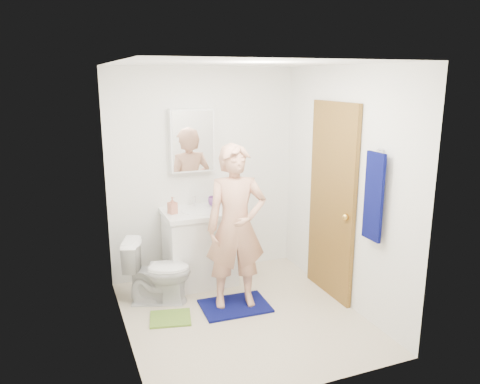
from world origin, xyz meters
The scene contains 22 objects.
floor centered at (0.00, 0.00, -0.01)m, with size 2.20×2.40×0.02m, color beige.
ceiling centered at (0.00, 0.00, 2.41)m, with size 2.20×2.40×0.02m, color white.
wall_back centered at (0.00, 1.21, 1.20)m, with size 2.20×0.02×2.40m, color white.
wall_front centered at (0.00, -1.21, 1.20)m, with size 2.20×0.02×2.40m, color white.
wall_left centered at (-1.11, 0.00, 1.20)m, with size 0.02×2.40×2.40m, color white.
wall_right centered at (1.11, 0.00, 1.20)m, with size 0.02×2.40×2.40m, color white.
vanity_cabinet centered at (-0.15, 0.91, 0.40)m, with size 0.75×0.55×0.80m, color white.
countertop centered at (-0.15, 0.91, 0.83)m, with size 0.79×0.59×0.05m, color white.
sink_basin centered at (-0.15, 0.91, 0.84)m, with size 0.40×0.40×0.03m, color white.
faucet centered at (-0.15, 1.09, 0.91)m, with size 0.03×0.03×0.12m, color silver.
medicine_cabinet centered at (-0.15, 1.14, 1.60)m, with size 0.50×0.12×0.70m, color white.
mirror_panel centered at (-0.15, 1.08, 1.60)m, with size 0.46×0.01×0.66m, color white.
door centered at (1.07, 0.15, 1.02)m, with size 0.05×0.80×2.05m, color olive.
door_knob centered at (1.03, -0.17, 0.95)m, with size 0.07×0.07×0.07m, color gold.
towel centered at (1.03, -0.57, 1.25)m, with size 0.03×0.24×0.80m, color #080C51.
towel_hook centered at (1.07, -0.57, 1.67)m, with size 0.02×0.02×0.06m, color silver.
toilet centered at (-0.70, 0.60, 0.34)m, with size 0.38×0.67×0.68m, color white.
bath_mat centered at (0.00, 0.20, 0.01)m, with size 0.68×0.48×0.02m, color #080C51.
green_rug centered at (-0.67, 0.20, 0.01)m, with size 0.39×0.33×0.02m, color olive.
soap_dispenser centered at (-0.45, 0.90, 0.94)m, with size 0.08×0.09×0.19m, color #C3755B.
toothbrush_cup centered at (0.06, 1.03, 0.90)m, with size 0.14×0.14×0.11m, color #75418F.
man centered at (0.02, 0.23, 0.85)m, with size 0.60×0.39×1.65m, color tan.
Camera 1 is at (-1.56, -3.87, 2.29)m, focal length 35.00 mm.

